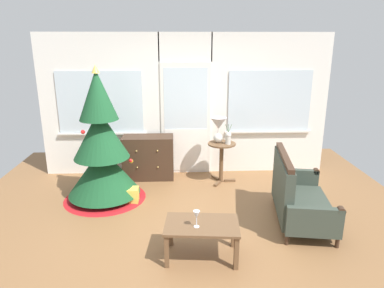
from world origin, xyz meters
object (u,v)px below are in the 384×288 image
(wine_glass, at_px, (197,215))
(coffee_table, at_px, (202,229))
(gift_box, at_px, (131,195))
(flower_vase, at_px, (228,137))
(christmas_tree, at_px, (102,153))
(settee_sofa, at_px, (296,196))
(table_lamp, at_px, (218,127))
(dresser_cabinet, at_px, (148,157))
(side_table, at_px, (221,155))

(wine_glass, bearing_deg, coffee_table, 45.49)
(wine_glass, bearing_deg, gift_box, 121.21)
(flower_vase, relative_size, wine_glass, 1.79)
(christmas_tree, relative_size, wine_glass, 10.67)
(christmas_tree, distance_m, gift_box, 0.79)
(settee_sofa, height_order, flower_vase, flower_vase)
(coffee_table, bearing_deg, table_lamp, 79.00)
(table_lamp, bearing_deg, christmas_tree, -161.36)
(dresser_cabinet, height_order, coffee_table, dresser_cabinet)
(side_table, bearing_deg, coffee_table, -102.68)
(dresser_cabinet, distance_m, coffee_table, 2.59)
(christmas_tree, bearing_deg, settee_sofa, -16.80)
(christmas_tree, height_order, settee_sofa, christmas_tree)
(christmas_tree, relative_size, gift_box, 9.15)
(table_lamp, height_order, coffee_table, table_lamp)
(side_table, bearing_deg, table_lamp, 146.31)
(christmas_tree, relative_size, coffee_table, 2.36)
(table_lamp, bearing_deg, wine_glass, -102.23)
(settee_sofa, bearing_deg, gift_box, 163.77)
(coffee_table, height_order, wine_glass, wine_glass)
(christmas_tree, height_order, coffee_table, christmas_tree)
(table_lamp, distance_m, coffee_table, 2.38)
(christmas_tree, distance_m, coffee_table, 2.20)
(table_lamp, relative_size, wine_glass, 2.26)
(side_table, bearing_deg, christmas_tree, -162.99)
(settee_sofa, distance_m, side_table, 1.67)
(dresser_cabinet, height_order, table_lamp, table_lamp)
(settee_sofa, bearing_deg, table_lamp, 121.85)
(side_table, xyz_separation_m, wine_glass, (-0.56, -2.28, 0.06))
(settee_sofa, relative_size, wine_glass, 7.46)
(side_table, distance_m, table_lamp, 0.50)
(christmas_tree, bearing_deg, dresser_cabinet, 53.04)
(settee_sofa, height_order, table_lamp, table_lamp)
(flower_vase, xyz_separation_m, coffee_table, (-0.60, -2.15, -0.47))
(flower_vase, relative_size, gift_box, 1.54)
(wine_glass, bearing_deg, side_table, 76.13)
(christmas_tree, bearing_deg, wine_glass, -51.12)
(dresser_cabinet, xyz_separation_m, coffee_table, (0.79, -2.46, -0.03))
(christmas_tree, bearing_deg, table_lamp, 18.64)
(christmas_tree, relative_size, side_table, 2.92)
(table_lamp, bearing_deg, settee_sofa, -58.15)
(dresser_cabinet, bearing_deg, flower_vase, -12.64)
(side_table, xyz_separation_m, gift_box, (-1.49, -0.74, -0.39))
(coffee_table, bearing_deg, dresser_cabinet, 107.85)
(flower_vase, bearing_deg, gift_box, -156.71)
(dresser_cabinet, relative_size, side_table, 1.26)
(side_table, distance_m, gift_box, 1.71)
(dresser_cabinet, relative_size, wine_glass, 4.62)
(christmas_tree, relative_size, flower_vase, 5.94)
(dresser_cabinet, distance_m, settee_sofa, 2.72)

